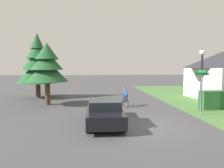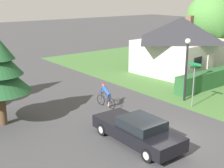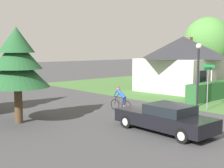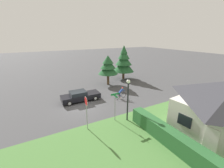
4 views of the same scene
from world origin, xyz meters
name	(u,v)px [view 4 (image 4 of 4)]	position (x,y,z in m)	size (l,w,h in m)	color
ground_plane	(81,106)	(0.00, 0.00, 0.00)	(140.00, 140.00, 0.00)	#424244
grass_verge_right	(202,167)	(11.94, 4.00, 0.01)	(16.00, 36.00, 0.01)	#477538
hedge_row	(179,144)	(10.33, 3.85, 0.65)	(9.68, 0.90, 1.29)	#285B2D
sedan_left_lane	(80,96)	(-1.54, 0.45, 0.64)	(1.90, 4.80, 1.31)	black
cyclist	(121,93)	(0.31, 5.31, 0.72)	(0.44, 1.64, 1.51)	black
stop_sign	(86,106)	(4.61, -0.85, 2.21)	(0.80, 0.07, 3.07)	gray
street_lamp	(128,94)	(5.06, 3.05, 2.74)	(0.35, 0.35, 4.19)	black
street_name_sign	(115,102)	(4.52, 1.99, 1.93)	(0.90, 0.90, 2.81)	gray
conifer_tall_near	(108,66)	(-5.70, 6.56, 3.12)	(3.22, 3.22, 4.86)	#4C3823
conifer_tall_far	(124,62)	(-7.44, 10.73, 3.28)	(3.84, 3.84, 6.21)	#4C3823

